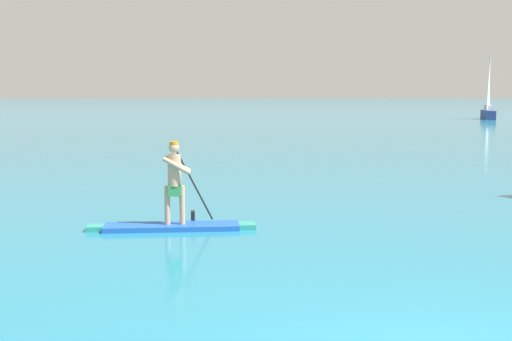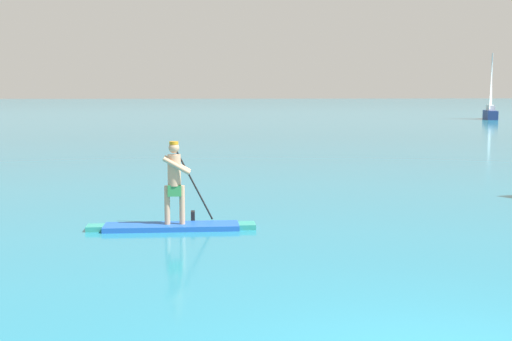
# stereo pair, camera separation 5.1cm
# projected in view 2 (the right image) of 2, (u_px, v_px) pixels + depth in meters

# --- Properties ---
(paddleboarder_mid_center) EXTENTS (3.32, 0.88, 1.78)m
(paddleboarder_mid_center) POSITION_uv_depth(u_px,v_px,m) (174.00, 211.00, 13.79)
(paddleboarder_mid_center) COLOR blue
(paddleboarder_mid_center) RESTS_ON ground
(sailboat_right_horizon) EXTENTS (2.02, 4.19, 6.19)m
(sailboat_right_horizon) POSITION_uv_depth(u_px,v_px,m) (490.00, 109.00, 65.99)
(sailboat_right_horizon) COLOR navy
(sailboat_right_horizon) RESTS_ON ground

